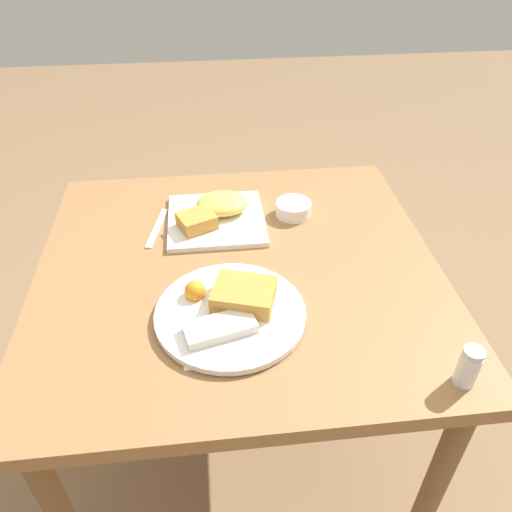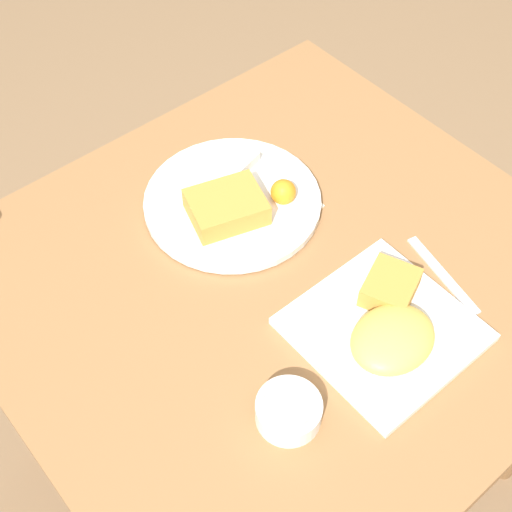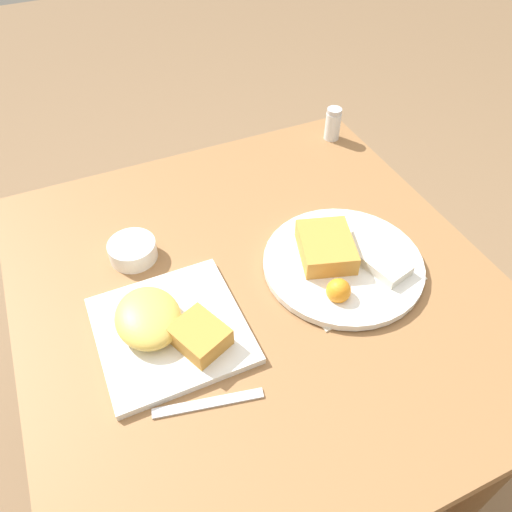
# 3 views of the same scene
# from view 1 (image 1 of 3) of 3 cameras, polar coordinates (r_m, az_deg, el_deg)

# --- Properties ---
(ground_plane) EXTENTS (8.00, 8.00, 0.00)m
(ground_plane) POSITION_cam_1_polar(r_m,az_deg,el_deg) (1.70, -1.43, -20.67)
(ground_plane) COLOR #846647
(dining_table) EXTENTS (0.91, 0.87, 0.73)m
(dining_table) POSITION_cam_1_polar(r_m,az_deg,el_deg) (1.20, -1.91, -4.44)
(dining_table) COLOR olive
(dining_table) RESTS_ON ground_plane
(menu_card) EXTENTS (0.19, 0.25, 0.00)m
(menu_card) POSITION_cam_1_polar(r_m,az_deg,el_deg) (1.01, -4.46, -7.15)
(menu_card) COLOR beige
(menu_card) RESTS_ON dining_table
(plate_square_near) EXTENTS (0.24, 0.24, 0.06)m
(plate_square_near) POSITION_cam_1_polar(r_m,az_deg,el_deg) (1.28, -4.58, 4.85)
(plate_square_near) COLOR white
(plate_square_near) RESTS_ON dining_table
(plate_oval_far) EXTENTS (0.30, 0.30, 0.05)m
(plate_oval_far) POSITION_cam_1_polar(r_m,az_deg,el_deg) (1.00, -2.85, -6.09)
(plate_oval_far) COLOR white
(plate_oval_far) RESTS_ON menu_card
(sauce_ramekin) EXTENTS (0.09, 0.09, 0.04)m
(sauce_ramekin) POSITION_cam_1_polar(r_m,az_deg,el_deg) (1.30, 4.29, 5.46)
(sauce_ramekin) COLOR white
(sauce_ramekin) RESTS_ON dining_table
(salt_shaker) EXTENTS (0.04, 0.04, 0.08)m
(salt_shaker) POSITION_cam_1_polar(r_m,az_deg,el_deg) (0.95, 23.05, -11.76)
(salt_shaker) COLOR white
(salt_shaker) RESTS_ON dining_table
(butter_knife) EXTENTS (0.05, 0.17, 0.00)m
(butter_knife) POSITION_cam_1_polar(r_m,az_deg,el_deg) (1.28, -11.24, 3.19)
(butter_knife) COLOR silver
(butter_knife) RESTS_ON dining_table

